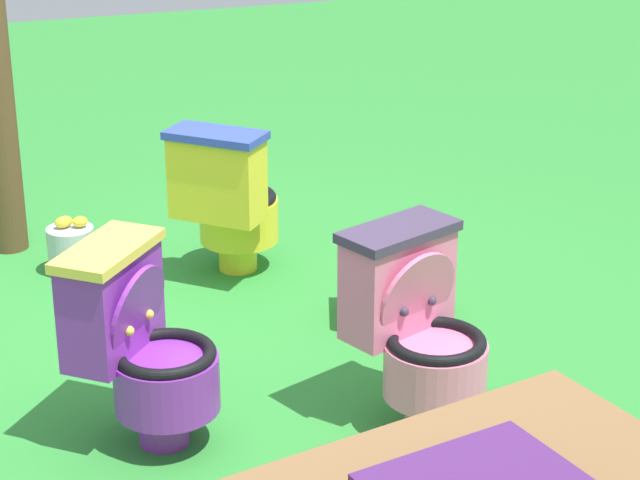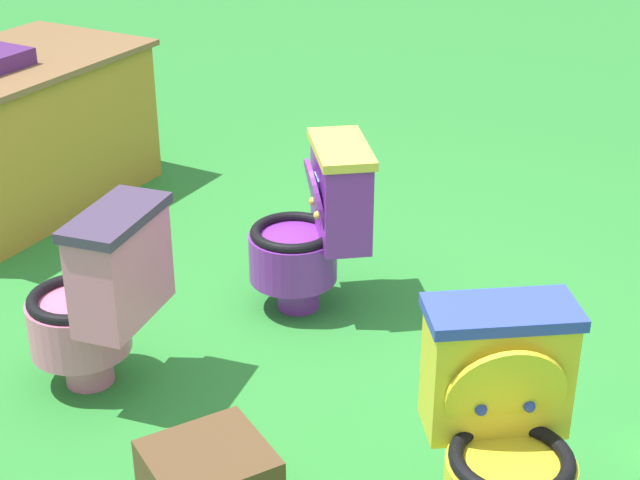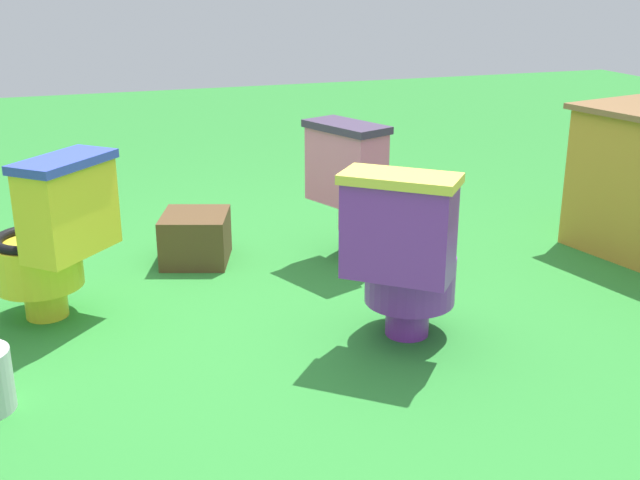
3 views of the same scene
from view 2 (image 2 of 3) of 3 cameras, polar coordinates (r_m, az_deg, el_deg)
name	(u,v)px [view 2 (image 2 of 3)]	position (r m, az deg, el deg)	size (l,w,h in m)	color
ground	(347,370)	(3.76, 1.62, -7.66)	(14.00, 14.00, 0.00)	#2D8433
toilet_pink	(98,298)	(3.57, -12.91, -3.31)	(0.56, 0.61, 0.73)	pink
toilet_yellow	(503,432)	(2.88, 10.69, -11.00)	(0.63, 0.63, 0.73)	yellow
toilet_purple	(315,226)	(4.01, -0.30, 0.82)	(0.64, 0.62, 0.73)	purple
vendor_table	(9,135)	(5.21, -17.79, 5.91)	(1.61, 1.15, 0.85)	#B7842D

